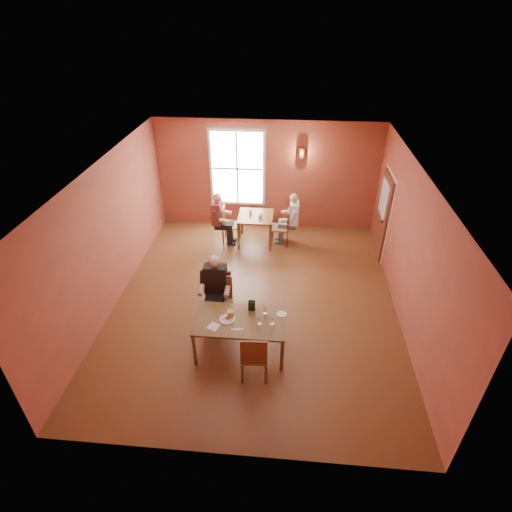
# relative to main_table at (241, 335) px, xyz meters

# --- Properties ---
(ground) EXTENTS (6.00, 7.00, 0.01)m
(ground) POSITION_rel_main_table_xyz_m (0.13, 1.46, -0.38)
(ground) COLOR brown
(ground) RESTS_ON ground
(wall_back) EXTENTS (6.00, 0.04, 3.00)m
(wall_back) POSITION_rel_main_table_xyz_m (0.13, 4.96, 1.12)
(wall_back) COLOR brown
(wall_back) RESTS_ON ground
(wall_front) EXTENTS (6.00, 0.04, 3.00)m
(wall_front) POSITION_rel_main_table_xyz_m (0.13, -2.04, 1.12)
(wall_front) COLOR brown
(wall_front) RESTS_ON ground
(wall_left) EXTENTS (0.04, 7.00, 3.00)m
(wall_left) POSITION_rel_main_table_xyz_m (-2.87, 1.46, 1.12)
(wall_left) COLOR brown
(wall_left) RESTS_ON ground
(wall_right) EXTENTS (0.04, 7.00, 3.00)m
(wall_right) POSITION_rel_main_table_xyz_m (3.13, 1.46, 1.12)
(wall_right) COLOR brown
(wall_right) RESTS_ON ground
(ceiling) EXTENTS (6.00, 7.00, 0.04)m
(ceiling) POSITION_rel_main_table_xyz_m (0.13, 1.46, 2.62)
(ceiling) COLOR white
(ceiling) RESTS_ON wall_back
(window) EXTENTS (1.36, 0.10, 1.96)m
(window) POSITION_rel_main_table_xyz_m (-0.67, 4.91, 1.32)
(window) COLOR white
(window) RESTS_ON wall_back
(door) EXTENTS (0.12, 1.04, 2.10)m
(door) POSITION_rel_main_table_xyz_m (3.07, 3.76, 0.67)
(door) COLOR maroon
(door) RESTS_ON ground
(wall_sconce) EXTENTS (0.16, 0.16, 0.28)m
(wall_sconce) POSITION_rel_main_table_xyz_m (1.03, 4.86, 1.82)
(wall_sconce) COLOR brown
(wall_sconce) RESTS_ON wall_back
(main_table) EXTENTS (1.62, 0.91, 0.76)m
(main_table) POSITION_rel_main_table_xyz_m (0.00, 0.00, 0.00)
(main_table) COLOR brown
(main_table) RESTS_ON ground
(chair_diner_main) EXTENTS (0.48, 0.48, 1.08)m
(chair_diner_main) POSITION_rel_main_table_xyz_m (-0.50, 0.65, 0.16)
(chair_diner_main) COLOR brown
(chair_diner_main) RESTS_ON ground
(diner_main) EXTENTS (0.57, 0.57, 1.43)m
(diner_main) POSITION_rel_main_table_xyz_m (-0.50, 0.62, 0.34)
(diner_main) COLOR #412D26
(diner_main) RESTS_ON ground
(chair_empty) EXTENTS (0.46, 0.46, 1.00)m
(chair_empty) POSITION_rel_main_table_xyz_m (0.30, -0.53, 0.12)
(chair_empty) COLOR #482417
(chair_empty) RESTS_ON ground
(plate_food) EXTENTS (0.33, 0.33, 0.04)m
(plate_food) POSITION_rel_main_table_xyz_m (-0.23, -0.01, 0.40)
(plate_food) COLOR white
(plate_food) RESTS_ON main_table
(sandwich) EXTENTS (0.11, 0.10, 0.12)m
(sandwich) POSITION_rel_main_table_xyz_m (-0.18, 0.05, 0.44)
(sandwich) COLOR tan
(sandwich) RESTS_ON main_table
(goblet_a) EXTENTS (0.10, 0.10, 0.20)m
(goblet_a) POSITION_rel_main_table_xyz_m (0.43, 0.12, 0.48)
(goblet_a) COLOR white
(goblet_a) RESTS_ON main_table
(goblet_b) EXTENTS (0.08, 0.08, 0.19)m
(goblet_b) POSITION_rel_main_table_xyz_m (0.57, -0.13, 0.47)
(goblet_b) COLOR white
(goblet_b) RESTS_ON main_table
(goblet_c) EXTENTS (0.10, 0.10, 0.19)m
(goblet_c) POSITION_rel_main_table_xyz_m (0.36, -0.14, 0.48)
(goblet_c) COLOR white
(goblet_c) RESTS_ON main_table
(menu_stand) EXTENTS (0.13, 0.07, 0.21)m
(menu_stand) POSITION_rel_main_table_xyz_m (0.18, 0.28, 0.49)
(menu_stand) COLOR black
(menu_stand) RESTS_ON main_table
(knife) EXTENTS (0.20, 0.05, 0.00)m
(knife) POSITION_rel_main_table_xyz_m (-0.02, -0.24, 0.38)
(knife) COLOR silver
(knife) RESTS_ON main_table
(napkin) EXTENTS (0.24, 0.24, 0.01)m
(napkin) POSITION_rel_main_table_xyz_m (-0.44, -0.21, 0.38)
(napkin) COLOR white
(napkin) RESTS_ON main_table
(side_plate) EXTENTS (0.24, 0.24, 0.01)m
(side_plate) POSITION_rel_main_table_xyz_m (0.73, 0.21, 0.39)
(side_plate) COLOR white
(side_plate) RESTS_ON main_table
(second_table) EXTENTS (0.90, 0.90, 0.79)m
(second_table) POSITION_rel_main_table_xyz_m (-0.08, 3.96, 0.02)
(second_table) COLOR brown
(second_table) RESTS_ON ground
(chair_diner_white) EXTENTS (0.43, 0.43, 0.98)m
(chair_diner_white) POSITION_rel_main_table_xyz_m (0.57, 3.96, 0.11)
(chair_diner_white) COLOR #542D14
(chair_diner_white) RESTS_ON ground
(diner_white) EXTENTS (0.54, 0.54, 1.36)m
(diner_white) POSITION_rel_main_table_xyz_m (0.60, 3.96, 0.30)
(diner_white) COLOR white
(diner_white) RESTS_ON ground
(chair_diner_maroon) EXTENTS (0.44, 0.44, 1.00)m
(chair_diner_maroon) POSITION_rel_main_table_xyz_m (-0.73, 3.96, 0.12)
(chair_diner_maroon) COLOR #462410
(chair_diner_maroon) RESTS_ON ground
(diner_maroon) EXTENTS (0.55, 0.55, 1.38)m
(diner_maroon) POSITION_rel_main_table_xyz_m (-0.76, 3.96, 0.31)
(diner_maroon) COLOR maroon
(diner_maroon) RESTS_ON ground
(cup_a) EXTENTS (0.15, 0.15, 0.10)m
(cup_a) POSITION_rel_main_table_xyz_m (0.05, 3.85, 0.46)
(cup_a) COLOR white
(cup_a) RESTS_ON second_table
(cup_b) EXTENTS (0.12, 0.12, 0.10)m
(cup_b) POSITION_rel_main_table_xyz_m (-0.22, 4.06, 0.46)
(cup_b) COLOR silver
(cup_b) RESTS_ON second_table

